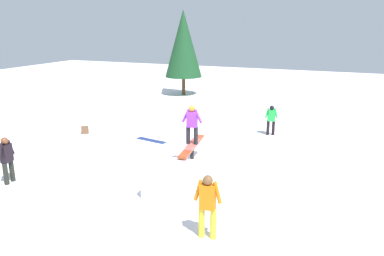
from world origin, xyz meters
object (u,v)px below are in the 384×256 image
Objects in this scene: bystander_green at (271,119)px; bystander_orange at (208,203)px; backpack_on_snow at (85,130)px; rail_feature at (192,148)px; bystander_black at (7,158)px; main_rider_on_rail at (192,125)px; loose_snowboard_white at (191,122)px; loose_snowboard_navy at (151,140)px; pine_tree_near at (183,44)px.

bystander_orange is (-8.91, -0.24, 0.12)m from bystander_green.
rail_feature is at bearing 132.08° from backpack_on_snow.
bystander_green is 8.92m from bystander_orange.
bystander_black is 5.53m from backpack_on_snow.
main_rider_on_rail is 5.22m from bystander_green.
loose_snowboard_white is 3.91× the size of backpack_on_snow.
backpack_on_snow is at bearing 178.77° from bystander_green.
main_rider_on_rail reaches higher than backpack_on_snow.
loose_snowboard_white is 5.24m from backpack_on_snow.
backpack_on_snow is at bearing -166.05° from loose_snowboard_navy.
main_rider_on_rail is 3.72m from loose_snowboard_navy.
loose_snowboard_white is at bearing 93.84° from loose_snowboard_navy.
bystander_orange is at bearing -160.63° from rail_feature.
loose_snowboard_white is at bearing 15.18° from rail_feature.
loose_snowboard_navy and loose_snowboard_white have the same top height.
loose_snowboard_navy is (2.06, 2.73, -1.47)m from main_rider_on_rail.
bystander_black is at bearing 168.23° from bystander_orange.
bystander_green is at bearing 41.94° from loose_snowboard_navy.
bystander_black is 4.37× the size of backpack_on_snow.
main_rider_on_rail is 5.93m from bystander_black.
rail_feature is 1.91× the size of loose_snowboard_white.
pine_tree_near is (15.90, 0.98, 2.66)m from bystander_black.
main_rider_on_rail is at bearing 0.00° from rail_feature.
rail_feature is 0.44× the size of pine_tree_near.
rail_feature is 4.57m from bystander_orange.
rail_feature is 3.48m from loose_snowboard_navy.
bystander_green is at bearing -27.96° from rail_feature.
main_rider_on_rail is at bearing 132.08° from backpack_on_snow.
bystander_green is (4.84, -1.81, -0.73)m from main_rider_on_rail.
pine_tree_near reaches higher than main_rider_on_rail.
backpack_on_snow reaches higher than loose_snowboard_navy.
rail_feature is at bearing 118.30° from bystander_black.
bystander_black is at bearing -10.15° from loose_snowboard_white.
rail_feature reaches higher than loose_snowboard_navy.
main_rider_on_rail reaches higher than bystander_black.
main_rider_on_rail is 0.89× the size of bystander_orange.
loose_snowboard_white is (5.57, 2.32, -0.65)m from rail_feature.
bystander_black reaches higher than rail_feature.
bystander_black is 9.42m from loose_snowboard_white.
main_rider_on_rail reaches higher than loose_snowboard_white.
bystander_black is 0.26× the size of pine_tree_near.
backpack_on_snow is at bearing -39.87° from loose_snowboard_white.
loose_snowboard_navy is (2.06, 2.73, -0.65)m from rail_feature.
rail_feature is 7.45× the size of backpack_on_snow.
pine_tree_near is at bearing -148.65° from loose_snowboard_white.
rail_feature is 6.31m from backpack_on_snow.
bystander_orange is (-4.07, -2.06, 0.21)m from rail_feature.
rail_feature is at bearing 27.47° from loose_snowboard_white.
pine_tree_near is (7.57, 7.54, 2.73)m from bystander_green.
main_rider_on_rail reaches higher than bystander_green.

